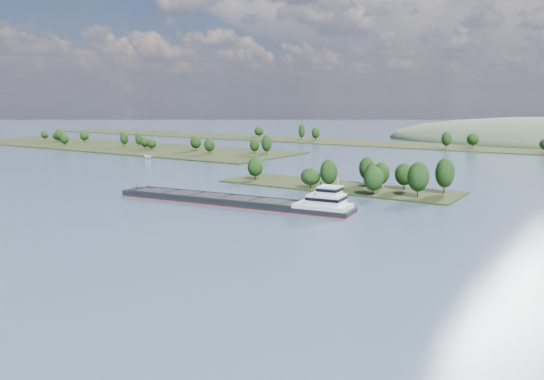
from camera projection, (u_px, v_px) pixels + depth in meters
The scene contains 6 objects.
ground at pixel (252, 212), 170.24m from camera, with size 1800.00×1800.00×0.00m, color #3A4B64.
tree_island at pixel (354, 179), 213.41m from camera, with size 100.00×31.27×14.79m.
left_bank at pixel (118, 146), 409.33m from camera, with size 300.00×80.00×14.63m.
back_shoreline at pixel (482, 148), 394.49m from camera, with size 900.00×60.00×15.58m.
cargo_barge at pixel (246, 201), 181.62m from camera, with size 89.69×21.17×12.04m.
motorboat at pixel (148, 157), 327.90m from camera, with size 2.55×6.78×2.62m, color silver.
Camera 1 is at (97.45, -15.39, 35.40)m, focal length 35.00 mm.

